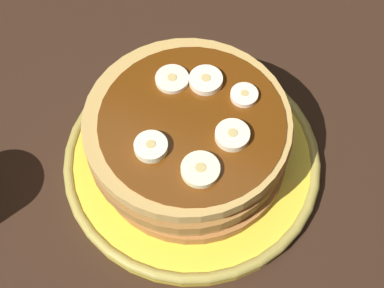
{
  "coord_description": "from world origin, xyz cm",
  "views": [
    {
      "loc": [
        25.56,
        12.82,
        53.59
      ],
      "look_at": [
        0.0,
        0.0,
        4.33
      ],
      "focal_mm": 52.21,
      "sensor_mm": 36.0,
      "label": 1
    }
  ],
  "objects": [
    {
      "name": "plate",
      "position": [
        0.0,
        0.0,
        1.05
      ],
      "size": [
        27.36,
        27.36,
        1.95
      ],
      "color": "yellow",
      "rests_on": "ground_plane"
    },
    {
      "name": "banana_slice_1",
      "position": [
        0.4,
        4.2,
        9.14
      ],
      "size": [
        3.27,
        3.27,
        1.04
      ],
      "color": "#FCEDC0",
      "rests_on": "pancake_stack"
    },
    {
      "name": "pancake_stack",
      "position": [
        -0.24,
        -0.42,
        5.24
      ],
      "size": [
        20.83,
        20.34,
        7.2
      ],
      "color": "#A86933",
      "rests_on": "plate"
    },
    {
      "name": "banana_slice_4",
      "position": [
        -4.62,
        -0.79,
        9.1
      ],
      "size": [
        3.35,
        3.35,
        0.95
      ],
      "color": "#F7E7C6",
      "rests_on": "pancake_stack"
    },
    {
      "name": "ground_plane",
      "position": [
        0.0,
        0.0,
        -1.5
      ],
      "size": [
        140.0,
        140.0,
        3.0
      ],
      "primitive_type": "cube",
      "color": "black"
    },
    {
      "name": "banana_slice_0",
      "position": [
        4.53,
        3.12,
        9.07
      ],
      "size": [
        3.57,
        3.57,
        0.9
      ],
      "color": "#F6F4BA",
      "rests_on": "pancake_stack"
    },
    {
      "name": "banana_slice_2",
      "position": [
        -3.31,
        -3.87,
        8.99
      ],
      "size": [
        3.36,
        3.36,
        0.74
      ],
      "color": "beige",
      "rests_on": "pancake_stack"
    },
    {
      "name": "banana_slice_5",
      "position": [
        4.48,
        -1.97,
        9.15
      ],
      "size": [
        3.14,
        3.14,
        1.06
      ],
      "color": "#F0F2C5",
      "rests_on": "pancake_stack"
    },
    {
      "name": "banana_slice_3",
      "position": [
        -4.73,
        3.31,
        9.02
      ],
      "size": [
        2.72,
        2.72,
        0.8
      ],
      "color": "#FDE2C6",
      "rests_on": "pancake_stack"
    }
  ]
}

